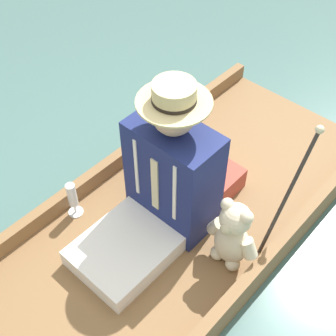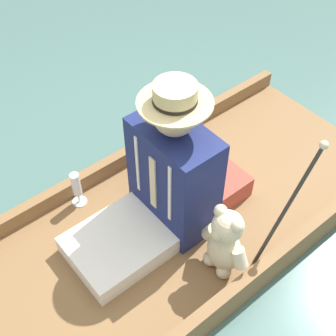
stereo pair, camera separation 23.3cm
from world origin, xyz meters
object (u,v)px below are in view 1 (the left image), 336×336
teddy_bear (232,235)px  wine_glass (72,197)px  seated_person (163,184)px  walking_cane (294,181)px

teddy_bear → wine_glass: size_ratio=1.86×
teddy_bear → wine_glass: (0.83, 0.34, -0.06)m
seated_person → wine_glass: (0.42, 0.29, -0.19)m
teddy_bear → walking_cane: (-0.10, -0.34, 0.20)m
seated_person → teddy_bear: (-0.41, -0.06, -0.12)m
teddy_bear → walking_cane: bearing=-106.2°
wine_glass → walking_cane: bearing=-143.5°
teddy_bear → seated_person: bearing=8.1°
teddy_bear → wine_glass: 0.90m
wine_glass → walking_cane: (-0.93, -0.69, 0.26)m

